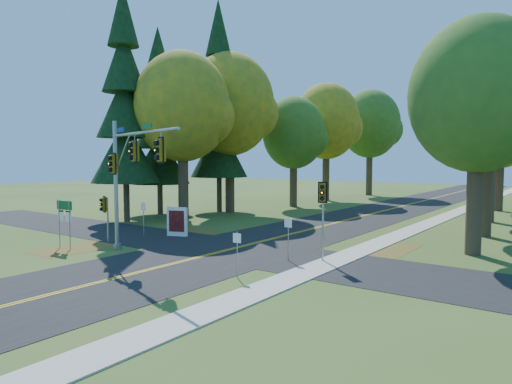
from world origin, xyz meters
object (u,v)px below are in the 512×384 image
Objects in this scene: route_sign_cluster at (64,214)px; info_kiosk at (177,222)px; east_signal_pole at (323,201)px; traffic_mast at (128,168)px.

route_sign_cluster is 1.45× the size of info_kiosk.
route_sign_cluster is (-13.70, -5.70, -1.07)m from east_signal_pole.
traffic_mast is at bearing -173.15° from east_signal_pole.
route_sign_cluster is at bearing -177.66° from east_signal_pole.
traffic_mast is 3.95× the size of info_kiosk.
traffic_mast is at bearing -89.00° from info_kiosk.
info_kiosk is at bearing 154.35° from east_signal_pole.
info_kiosk is (2.20, 6.79, -1.03)m from route_sign_cluster.
traffic_mast is 7.27m from info_kiosk.
traffic_mast is at bearing 7.83° from route_sign_cluster.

